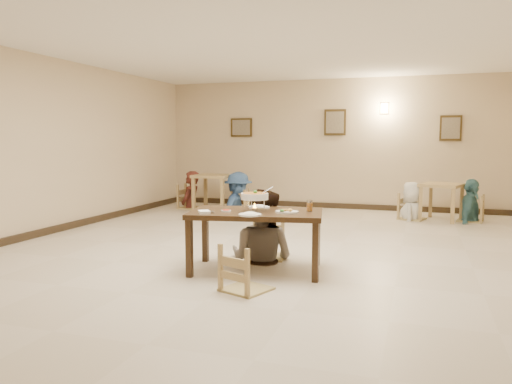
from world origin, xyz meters
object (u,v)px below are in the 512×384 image
(bg_table_left, at_px, (213,181))
(bg_chair_rl, at_px, (413,195))
(chair_near, at_px, (246,246))
(chair_far, at_px, (267,221))
(main_diner, at_px, (262,189))
(main_table, at_px, (256,218))
(bg_diner_a, at_px, (190,171))
(bg_chair_lr, at_px, (238,190))
(bg_chair_rr, at_px, (471,196))
(drink_glass, at_px, (310,206))
(bg_chair_ll, at_px, (190,186))
(bg_diner_d, at_px, (472,179))
(bg_diner_b, at_px, (238,172))
(bg_table_right, at_px, (442,190))
(curry_warmer, at_px, (255,196))
(bg_diner_c, at_px, (413,182))

(bg_table_left, xyz_separation_m, bg_chair_rl, (4.35, -0.03, -0.17))
(chair_near, xyz_separation_m, bg_chair_rl, (1.60, 5.54, 0.03))
(chair_far, bearing_deg, main_diner, -111.24)
(main_table, relative_size, bg_diner_a, 0.98)
(bg_chair_lr, bearing_deg, bg_chair_rr, 86.99)
(bg_diner_a, bearing_deg, drink_glass, 37.49)
(chair_far, distance_m, bg_table_left, 4.81)
(bg_chair_ll, bearing_deg, bg_diner_d, -90.33)
(main_table, distance_m, chair_near, 0.82)
(bg_table_left, relative_size, bg_diner_b, 0.46)
(main_table, distance_m, chair_far, 0.72)
(chair_near, xyz_separation_m, drink_glass, (0.47, 0.96, 0.33))
(bg_diner_a, bearing_deg, main_diner, 34.11)
(bg_table_right, height_order, bg_chair_lr, bg_chair_lr)
(bg_chair_rr, xyz_separation_m, bg_diner_a, (-6.04, -0.04, 0.38))
(curry_warmer, height_order, bg_chair_ll, bg_chair_ll)
(bg_chair_rr, xyz_separation_m, bg_diner_c, (-1.09, -0.11, 0.27))
(curry_warmer, height_order, bg_table_left, curry_warmer)
(chair_near, bearing_deg, bg_diner_b, -47.96)
(main_diner, height_order, bg_table_left, main_diner)
(drink_glass, distance_m, bg_chair_rl, 4.73)
(chair_near, distance_m, bg_chair_rl, 5.77)
(bg_table_left, xyz_separation_m, bg_chair_rr, (5.44, 0.08, -0.18))
(bg_chair_rl, bearing_deg, bg_diner_c, -9.39)
(curry_warmer, xyz_separation_m, bg_diner_b, (-1.97, 4.76, -0.03))
(main_diner, distance_m, bg_table_left, 4.91)
(bg_chair_lr, xyz_separation_m, bg_diner_a, (-1.20, 0.05, 0.41))
(main_table, distance_m, bg_chair_lr, 5.18)
(bg_table_left, bearing_deg, bg_chair_ll, 176.10)
(bg_chair_ll, relative_size, bg_diner_d, 0.63)
(bg_table_left, bearing_deg, chair_far, -58.39)
(bg_table_right, relative_size, bg_diner_b, 0.53)
(bg_table_left, relative_size, bg_chair_rr, 0.83)
(bg_diner_c, distance_m, bg_diner_d, 1.10)
(drink_glass, bearing_deg, bg_chair_rr, 64.66)
(main_table, height_order, bg_chair_rl, bg_chair_rl)
(bg_chair_lr, height_order, bg_diner_c, bg_diner_c)
(curry_warmer, distance_m, drink_glass, 0.67)
(bg_table_right, height_order, bg_chair_ll, bg_chair_ll)
(chair_near, height_order, drink_glass, chair_near)
(bg_table_right, distance_m, bg_diner_b, 4.30)
(bg_chair_rr, bearing_deg, drink_glass, -14.27)
(curry_warmer, xyz_separation_m, drink_glass, (0.64, 0.16, -0.11))
(curry_warmer, distance_m, bg_table_right, 5.35)
(chair_near, distance_m, bg_diner_d, 6.27)
(bg_diner_a, bearing_deg, bg_chair_rr, 88.46)
(chair_far, distance_m, curry_warmer, 0.79)
(bg_chair_lr, xyz_separation_m, bg_diner_c, (3.75, -0.02, 0.29))
(bg_chair_rr, relative_size, bg_diner_a, 0.56)
(bg_chair_ll, bearing_deg, bg_diner_b, -93.25)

